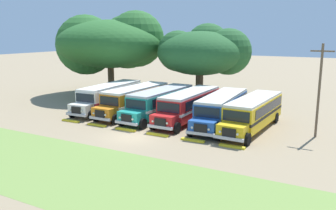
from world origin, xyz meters
TOP-DOWN VIEW (x-y plane):
  - ground_plane at (0.00, 0.00)m, footprint 220.00×220.00m
  - foreground_grass_strip at (0.00, -7.73)m, footprint 80.00×8.85m
  - parked_bus_slot_0 at (-8.26, 7.74)m, footprint 3.25×10.92m
  - parked_bus_slot_1 at (-4.75, 7.61)m, footprint 2.83×10.86m
  - parked_bus_slot_2 at (-1.54, 7.44)m, footprint 2.93×10.87m
  - parked_bus_slot_3 at (1.62, 7.67)m, footprint 2.70×10.84m
  - parked_bus_slot_4 at (5.02, 7.51)m, footprint 3.30×10.93m
  - parked_bus_slot_5 at (8.06, 7.36)m, footprint 3.06×10.89m
  - curb_wheelstop_0 at (-8.17, 1.47)m, footprint 2.00×0.36m
  - curb_wheelstop_1 at (-4.90, 1.47)m, footprint 2.00×0.36m
  - curb_wheelstop_2 at (-1.63, 1.47)m, footprint 2.00×0.36m
  - curb_wheelstop_3 at (1.63, 1.47)m, footprint 2.00×0.36m
  - curb_wheelstop_4 at (4.90, 1.47)m, footprint 2.00×0.36m
  - curb_wheelstop_5 at (8.17, 1.47)m, footprint 2.00×0.36m
  - broad_shade_tree at (-1.53, 18.23)m, footprint 11.44×10.54m
  - secondary_tree at (-14.52, 16.62)m, footprint 14.80×15.07m
  - utility_pole at (13.30, 7.48)m, footprint 1.80×0.20m

SIDE VIEW (x-z plane):
  - ground_plane at x=0.00m, z-range 0.00..0.00m
  - foreground_grass_strip at x=0.00m, z-range 0.00..0.01m
  - curb_wheelstop_0 at x=-8.17m, z-range 0.00..0.15m
  - curb_wheelstop_1 at x=-4.90m, z-range 0.00..0.15m
  - curb_wheelstop_2 at x=-1.63m, z-range 0.00..0.15m
  - curb_wheelstop_3 at x=1.63m, z-range 0.00..0.15m
  - curb_wheelstop_4 at x=4.90m, z-range 0.00..0.15m
  - curb_wheelstop_5 at x=8.17m, z-range 0.00..0.15m
  - parked_bus_slot_0 at x=-8.26m, z-range 0.17..2.99m
  - parked_bus_slot_1 at x=-4.75m, z-range 0.17..2.99m
  - parked_bus_slot_2 at x=-1.54m, z-range 0.17..2.99m
  - parked_bus_slot_3 at x=1.62m, z-range 0.17..2.99m
  - parked_bus_slot_4 at x=5.02m, z-range 0.17..2.99m
  - parked_bus_slot_5 at x=8.06m, z-range 0.17..2.99m
  - utility_pole at x=13.30m, z-range 0.25..7.91m
  - broad_shade_tree at x=-1.53m, z-range 1.32..11.02m
  - secondary_tree at x=-14.52m, z-range 1.36..12.80m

